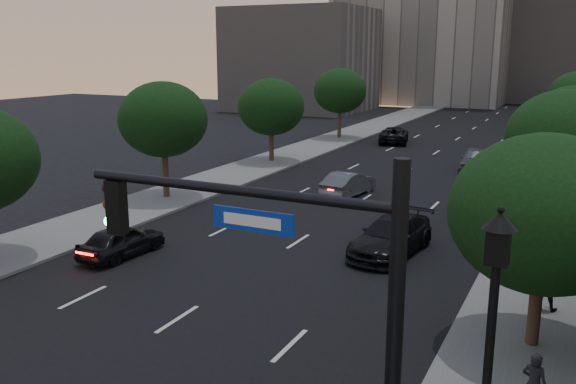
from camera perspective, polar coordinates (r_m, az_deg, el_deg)
The scene contains 22 objects.
road_surface at distance 41.94m, azimuth 10.35°, elevation 1.42°, with size 16.00×140.00×0.02m, color black.
sidewalk_right at distance 40.43m, azimuth 24.43°, elevation 0.10°, with size 4.50×140.00×0.15m, color slate.
sidewalk_left at distance 45.72m, azimuth -2.08°, elevation 2.68°, with size 4.50×140.00×0.15m, color slate.
office_block_left at distance 104.89m, azimuth 12.91°, elevation 17.03°, with size 26.00×20.00×32.00m, color #9C9688.
office_block_mid at distance 111.77m, azimuth 24.43°, elevation 14.41°, with size 22.00×18.00×26.00m, color gray.
office_block_filler at distance 87.80m, azimuth 1.28°, elevation 12.27°, with size 18.00×16.00×14.00m, color gray.
tree_right_a at distance 18.11m, azimuth 22.86°, elevation -1.88°, with size 5.20×5.20×6.24m.
tree_right_b at distance 29.82m, azimuth 24.53°, elevation 4.50°, with size 5.20×5.20×6.74m.
tree_right_c at distance 42.79m, azimuth 25.17°, elevation 6.07°, with size 5.20×5.20×6.24m.
tree_left_b at distance 35.11m, azimuth -11.61°, elevation 6.66°, with size 5.00×5.00×6.71m.
tree_left_c at distance 46.06m, azimuth -1.59°, elevation 7.95°, with size 5.00×5.00×6.34m.
tree_left_d at distance 58.73m, azimuth 4.88°, elevation 9.40°, with size 5.00×5.00×6.71m.
traffic_signal_mast at distance 9.70m, azimuth 3.33°, elevation -16.05°, with size 5.68×0.56×7.00m.
street_lamp at distance 12.83m, azimuth 18.29°, elevation -14.26°, with size 0.64×0.64×5.62m.
sedan_near_left at distance 26.27m, azimuth -15.30°, elevation -4.40°, with size 1.61×3.99×1.36m, color black.
sedan_mid_left at distance 35.96m, azimuth 5.67°, elevation 0.79°, with size 1.54×4.41×1.45m, color #505357.
sedan_far_left at distance 57.10m, azimuth 9.89°, elevation 5.28°, with size 2.48×5.37×1.49m, color black.
sedan_near_right at distance 25.97m, azimuth 9.65°, elevation -4.10°, with size 2.16×5.31×1.54m, color black.
sedan_far_right at distance 45.31m, azimuth 17.11°, elevation 2.95°, with size 1.91×4.76×1.62m, color #525458.
pedestrian_a at distance 15.66m, azimuth 22.03°, elevation -16.35°, with size 0.57×0.38×1.57m, color black.
pedestrian_b at distance 21.62m, azimuth 22.95°, elevation -7.83°, with size 0.86×0.67×1.78m, color black.
pedestrian_c at distance 27.22m, azimuth 20.29°, elevation -3.36°, with size 1.04×0.43×1.77m, color black.
Camera 1 is at (11.12, -9.55, 8.41)m, focal length 38.00 mm.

